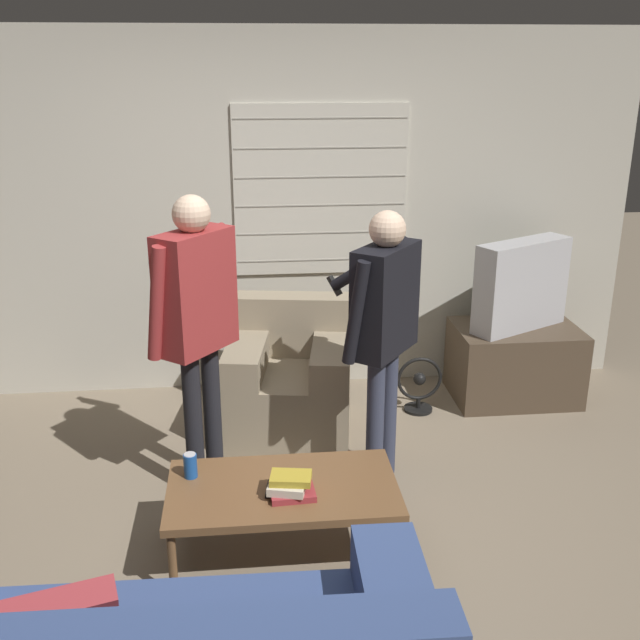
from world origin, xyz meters
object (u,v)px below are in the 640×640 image
person_left_standing (195,310)px  person_right_standing (383,316)px  floor_fan (419,385)px  soda_can (190,465)px  coffee_table (283,492)px  book_stack (290,486)px  spare_remote (271,489)px  armchair_beige (290,380)px  tv (521,285)px

person_left_standing → person_right_standing: size_ratio=1.06×
floor_fan → soda_can: bearing=-136.6°
coffee_table → book_stack: book_stack is taller
book_stack → floor_fan: 1.91m
person_left_standing → spare_remote: 1.04m
armchair_beige → person_left_standing: bearing=60.6°
person_right_standing → floor_fan: size_ratio=3.98×
soda_can → floor_fan: 2.05m
tv → floor_fan: tv is taller
soda_can → person_right_standing: bearing=27.8°
coffee_table → floor_fan: size_ratio=2.78×
armchair_beige → coffee_table: (-0.13, -1.37, 0.02)m
coffee_table → floor_fan: bearing=55.9°
tv → spare_remote: size_ratio=5.56×
tv → floor_fan: size_ratio=1.87×
armchair_beige → book_stack: bearing=95.0°
coffee_table → soda_can: soda_can is taller
book_stack → soda_can: soda_can is taller
coffee_table → tv: (1.76, 1.68, 0.49)m
armchair_beige → soda_can: size_ratio=7.06×
book_stack → soda_can: size_ratio=1.85×
coffee_table → soda_can: (-0.44, 0.13, 0.10)m
soda_can → armchair_beige: bearing=65.3°
armchair_beige → person_left_standing: (-0.54, -0.69, 0.73)m
tv → book_stack: bearing=17.7°
armchair_beige → soda_can: bearing=74.0°
armchair_beige → floor_fan: size_ratio=2.23×
armchair_beige → spare_remote: armchair_beige is taller
soda_can → person_left_standing: bearing=87.0°
armchair_beige → person_right_standing: 1.07m
coffee_table → person_left_standing: person_left_standing is taller
tv → person_left_standing: person_left_standing is taller
book_stack → soda_can: (-0.48, 0.21, 0.01)m
person_left_standing → soda_can: size_ratio=13.44×
armchair_beige → floor_fan: (0.91, 0.15, -0.15)m
armchair_beige → book_stack: armchair_beige is taller
armchair_beige → soda_can: armchair_beige is taller
armchair_beige → tv: (1.63, 0.31, 0.51)m
coffee_table → book_stack: size_ratio=4.76×
coffee_table → person_left_standing: (-0.41, 0.68, 0.71)m
coffee_table → soda_can: bearing=163.4°
floor_fan → spare_remote: bearing=-124.9°
coffee_table → person_right_standing: 1.11m
armchair_beige → person_right_standing: size_ratio=0.56×
armchair_beige → coffee_table: bearing=93.5°
person_left_standing → soda_can: 0.82m
tv → floor_fan: 0.99m
spare_remote → floor_fan: spare_remote is taller
person_right_standing → spare_remote: bearing=175.2°
book_stack → floor_fan: (1.00, 1.60, -0.26)m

